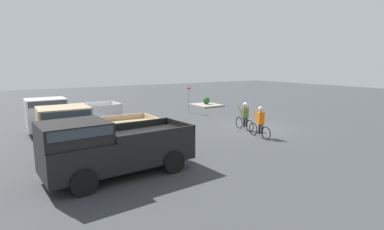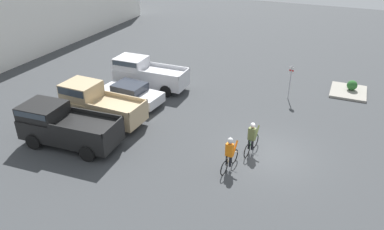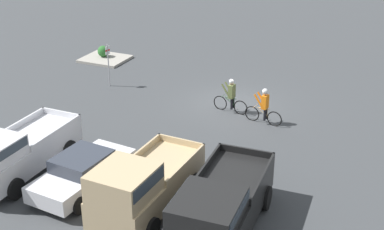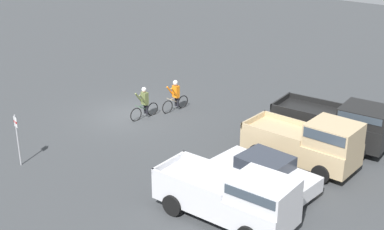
{
  "view_description": "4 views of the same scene",
  "coord_description": "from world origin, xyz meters",
  "px_view_note": "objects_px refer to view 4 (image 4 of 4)",
  "views": [
    {
      "loc": [
        -13.58,
        13.46,
        4.03
      ],
      "look_at": [
        0.26,
        4.47,
        1.2
      ],
      "focal_mm": 28.0,
      "sensor_mm": 36.0,
      "label": 1
    },
    {
      "loc": [
        -16.51,
        -2.74,
        10.81
      ],
      "look_at": [
        0.26,
        4.47,
        1.2
      ],
      "focal_mm": 35.0,
      "sensor_mm": 36.0,
      "label": 2
    },
    {
      "loc": [
        -8.35,
        23.54,
        10.66
      ],
      "look_at": [
        0.26,
        4.47,
        1.2
      ],
      "focal_mm": 50.0,
      "sensor_mm": 36.0,
      "label": 3
    },
    {
      "loc": [
        18.86,
        19.03,
        10.8
      ],
      "look_at": [
        0.26,
        4.47,
        1.2
      ],
      "focal_mm": 50.0,
      "sensor_mm": 36.0,
      "label": 4
    }
  ],
  "objects_px": {
    "pickup_truck_0": "(338,122)",
    "cyclist_1": "(175,95)",
    "pickup_truck_1": "(310,142)",
    "cyclist_0": "(144,103)",
    "sedan_0": "(265,172)",
    "fire_lane_sign": "(17,135)",
    "pickup_truck_2": "(234,196)"
  },
  "relations": [
    {
      "from": "sedan_0",
      "to": "pickup_truck_2",
      "type": "distance_m",
      "value": 2.85
    },
    {
      "from": "pickup_truck_1",
      "to": "cyclist_0",
      "type": "bearing_deg",
      "value": -88.19
    },
    {
      "from": "pickup_truck_1",
      "to": "cyclist_1",
      "type": "xyz_separation_m",
      "value": [
        -1.56,
        -8.77,
        -0.27
      ]
    },
    {
      "from": "pickup_truck_2",
      "to": "fire_lane_sign",
      "type": "distance_m",
      "value": 9.99
    },
    {
      "from": "cyclist_0",
      "to": "fire_lane_sign",
      "type": "relative_size",
      "value": 0.79
    },
    {
      "from": "pickup_truck_1",
      "to": "cyclist_1",
      "type": "height_order",
      "value": "pickup_truck_1"
    },
    {
      "from": "sedan_0",
      "to": "cyclist_1",
      "type": "bearing_deg",
      "value": -117.86
    },
    {
      "from": "cyclist_0",
      "to": "fire_lane_sign",
      "type": "distance_m",
      "value": 7.36
    },
    {
      "from": "pickup_truck_1",
      "to": "cyclist_0",
      "type": "distance_m",
      "value": 9.36
    },
    {
      "from": "pickup_truck_1",
      "to": "sedan_0",
      "type": "distance_m",
      "value": 2.88
    },
    {
      "from": "pickup_truck_0",
      "to": "pickup_truck_2",
      "type": "xyz_separation_m",
      "value": [
        8.42,
        -0.17,
        -0.04
      ]
    },
    {
      "from": "cyclist_1",
      "to": "pickup_truck_1",
      "type": "bearing_deg",
      "value": 79.93
    },
    {
      "from": "pickup_truck_0",
      "to": "pickup_truck_2",
      "type": "distance_m",
      "value": 8.42
    },
    {
      "from": "pickup_truck_0",
      "to": "sedan_0",
      "type": "height_order",
      "value": "pickup_truck_0"
    },
    {
      "from": "sedan_0",
      "to": "cyclist_0",
      "type": "xyz_separation_m",
      "value": [
        -2.49,
        -8.8,
        0.15
      ]
    },
    {
      "from": "cyclist_1",
      "to": "cyclist_0",
      "type": "bearing_deg",
      "value": -17.52
    },
    {
      "from": "pickup_truck_1",
      "to": "cyclist_0",
      "type": "relative_size",
      "value": 2.7
    },
    {
      "from": "pickup_truck_0",
      "to": "cyclist_1",
      "type": "bearing_deg",
      "value": -81.71
    },
    {
      "from": "fire_lane_sign",
      "to": "cyclist_0",
      "type": "bearing_deg",
      "value": 175.47
    },
    {
      "from": "fire_lane_sign",
      "to": "pickup_truck_1",
      "type": "bearing_deg",
      "value": 127.45
    },
    {
      "from": "cyclist_0",
      "to": "pickup_truck_1",
      "type": "bearing_deg",
      "value": 91.81
    },
    {
      "from": "pickup_truck_0",
      "to": "fire_lane_sign",
      "type": "bearing_deg",
      "value": -43.61
    },
    {
      "from": "pickup_truck_0",
      "to": "pickup_truck_1",
      "type": "relative_size",
      "value": 1.08
    },
    {
      "from": "sedan_0",
      "to": "fire_lane_sign",
      "type": "relative_size",
      "value": 1.85
    },
    {
      "from": "pickup_truck_1",
      "to": "pickup_truck_2",
      "type": "height_order",
      "value": "pickup_truck_1"
    },
    {
      "from": "sedan_0",
      "to": "fire_lane_sign",
      "type": "xyz_separation_m",
      "value": [
        4.82,
        -9.38,
        0.72
      ]
    },
    {
      "from": "pickup_truck_1",
      "to": "cyclist_1",
      "type": "relative_size",
      "value": 2.67
    },
    {
      "from": "pickup_truck_0",
      "to": "cyclist_1",
      "type": "xyz_separation_m",
      "value": [
        1.28,
        -8.78,
        -0.24
      ]
    },
    {
      "from": "pickup_truck_0",
      "to": "fire_lane_sign",
      "type": "xyz_separation_m",
      "value": [
        10.44,
        -9.95,
        0.3
      ]
    },
    {
      "from": "pickup_truck_0",
      "to": "sedan_0",
      "type": "bearing_deg",
      "value": -5.8
    },
    {
      "from": "sedan_0",
      "to": "cyclist_1",
      "type": "xyz_separation_m",
      "value": [
        -4.34,
        -8.21,
        0.18
      ]
    },
    {
      "from": "sedan_0",
      "to": "cyclist_0",
      "type": "relative_size",
      "value": 2.35
    }
  ]
}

